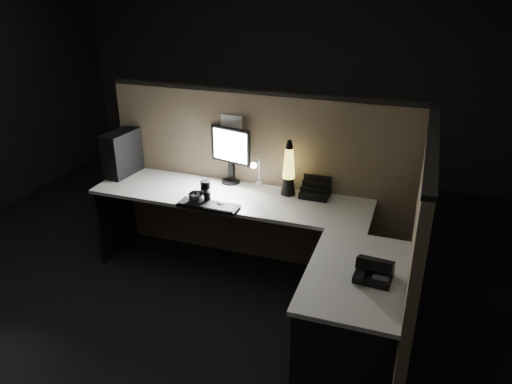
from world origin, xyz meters
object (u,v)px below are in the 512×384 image
(keyboard, at_px, (209,206))
(desk_phone, at_px, (374,271))
(lava_lamp, at_px, (289,172))
(pc_tower, at_px, (122,153))
(monitor, at_px, (231,150))

(keyboard, xyz_separation_m, desk_phone, (1.33, -0.56, 0.04))
(keyboard, bearing_deg, lava_lamp, 40.88)
(keyboard, bearing_deg, pc_tower, 159.70)
(pc_tower, distance_m, desk_phone, 2.51)
(monitor, xyz_separation_m, lava_lamp, (0.53, -0.08, -0.10))
(pc_tower, bearing_deg, lava_lamp, 8.26)
(keyboard, distance_m, desk_phone, 1.44)
(pc_tower, relative_size, monitor, 0.81)
(monitor, relative_size, desk_phone, 2.03)
(lava_lamp, bearing_deg, pc_tower, -177.79)
(pc_tower, bearing_deg, desk_phone, -16.05)
(pc_tower, distance_m, lava_lamp, 1.51)
(keyboard, relative_size, desk_phone, 2.02)
(monitor, distance_m, keyboard, 0.59)
(keyboard, xyz_separation_m, lava_lamp, (0.52, 0.44, 0.18))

